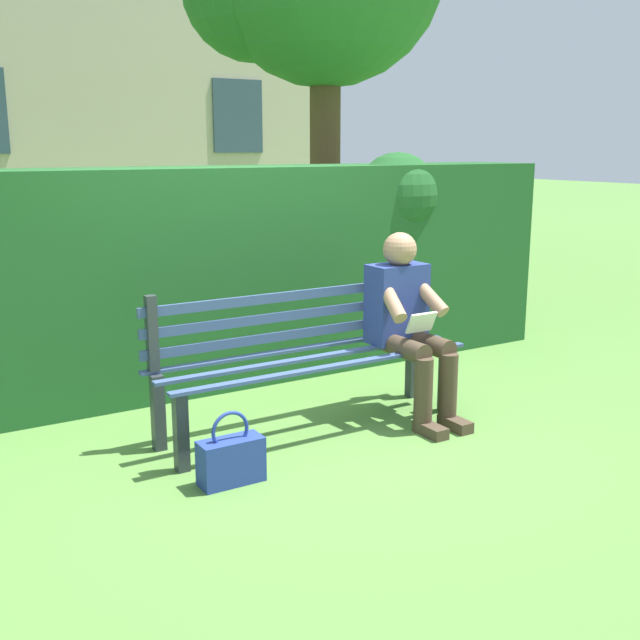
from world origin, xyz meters
TOP-DOWN VIEW (x-y plane):
  - ground at (0.00, 0.00)m, footprint 60.00×60.00m
  - park_bench at (0.00, -0.09)m, footprint 2.03×0.52m
  - person_seated at (-0.67, 0.10)m, footprint 0.44×0.73m
  - hedge_backdrop at (0.38, -1.31)m, footprint 6.51×0.83m
  - building_facade at (-1.41, -9.58)m, footprint 8.24×2.79m
  - handbag at (0.77, 0.46)m, footprint 0.34×0.15m

SIDE VIEW (x-z plane):
  - ground at x=0.00m, z-range 0.00..0.00m
  - handbag at x=0.77m, z-range -0.07..0.33m
  - park_bench at x=0.00m, z-range 0.02..0.93m
  - person_seated at x=-0.67m, z-range 0.04..1.24m
  - hedge_backdrop at x=0.38m, z-range -0.02..1.68m
  - building_facade at x=-1.41m, z-range 0.00..7.98m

